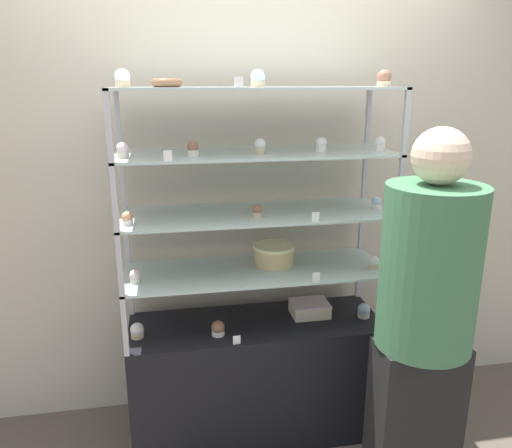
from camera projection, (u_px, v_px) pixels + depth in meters
The scene contains 32 objects.
ground_plane at pixel (256, 428), 2.79m from camera, with size 20.00×20.00×0.00m, color brown.
back_wall at pixel (244, 187), 2.78m from camera, with size 8.00×0.05×2.60m.
display_base at pixel (256, 377), 2.70m from camera, with size 1.31×0.45×0.65m.
display_riser_lower at pixel (256, 272), 2.53m from camera, with size 1.31×0.45×0.30m.
display_riser_middle at pixel (256, 216), 2.45m from camera, with size 1.31×0.45×0.30m.
display_riser_upper at pixel (256, 156), 2.36m from camera, with size 1.31×0.45×0.30m.
display_riser_top at pixel (256, 91), 2.28m from camera, with size 1.31×0.45×0.30m.
layer_cake_centerpiece at pixel (274, 255), 2.57m from camera, with size 0.21×0.21×0.11m.
sheet_cake_frosted at pixel (310, 308), 2.68m from camera, with size 0.20×0.16×0.07m.
cupcake_0 at pixel (137, 331), 2.44m from camera, with size 0.07×0.07×0.08m.
cupcake_1 at pixel (218, 328), 2.46m from camera, with size 0.07×0.07×0.08m.
cupcake_2 at pixel (364, 311), 2.65m from camera, with size 0.07×0.07×0.08m.
price_tag_0 at pixel (237, 340), 2.38m from camera, with size 0.04×0.00×0.04m.
cupcake_3 at pixel (135, 276), 2.35m from camera, with size 0.05×0.05×0.06m.
cupcake_4 at pixel (374, 263), 2.53m from camera, with size 0.05×0.05×0.06m.
price_tag_1 at pixel (316, 277), 2.37m from camera, with size 0.04×0.00×0.04m.
cupcake_5 at pixel (127, 218), 2.22m from camera, with size 0.05×0.05×0.06m.
cupcake_6 at pixel (257, 211), 2.35m from camera, with size 0.05×0.05×0.06m.
cupcake_7 at pixel (376, 203), 2.50m from camera, with size 0.05×0.05×0.06m.
price_tag_2 at pixel (316, 217), 2.28m from camera, with size 0.04×0.00×0.04m.
cupcake_8 at pixel (123, 150), 2.16m from camera, with size 0.05×0.05×0.07m.
cupcake_9 at pixel (193, 149), 2.21m from camera, with size 0.05×0.05×0.07m.
cupcake_10 at pixel (260, 146), 2.30m from camera, with size 0.05×0.05×0.07m.
cupcake_11 at pixel (321, 145), 2.35m from camera, with size 0.05×0.05×0.07m.
cupcake_12 at pixel (380, 144), 2.38m from camera, with size 0.05×0.05×0.07m.
price_tag_3 at pixel (168, 156), 2.09m from camera, with size 0.04×0.00×0.04m.
cupcake_13 at pixel (122, 79), 2.10m from camera, with size 0.07×0.07×0.08m.
cupcake_14 at pixel (259, 79), 2.22m from camera, with size 0.07×0.07×0.08m.
cupcake_15 at pixel (384, 79), 2.27m from camera, with size 0.07×0.07×0.08m.
price_tag_4 at pixel (239, 82), 2.06m from camera, with size 0.04×0.00×0.04m.
donut_glazed at pixel (167, 83), 2.23m from camera, with size 0.14×0.14×0.04m.
customer_figure at pixel (424, 318), 2.09m from camera, with size 0.40×0.40×1.70m.
Camera 1 is at (-0.42, -2.32, 1.87)m, focal length 35.00 mm.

